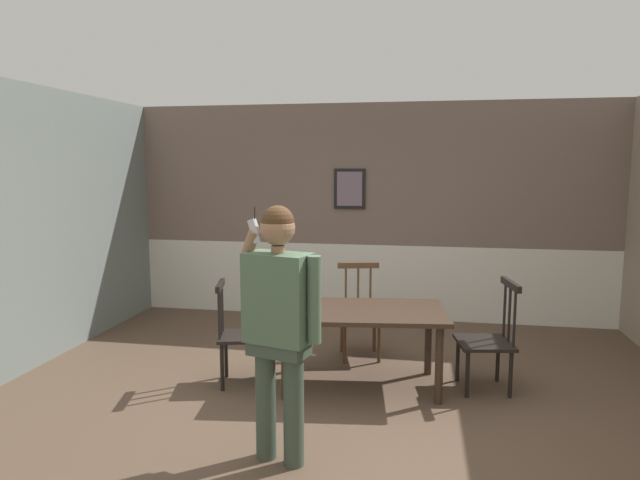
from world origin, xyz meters
TOP-DOWN VIEW (x-y plane):
  - ground_plane at (0.00, 0.00)m, footprint 7.00×7.00m
  - room_back_partition at (-0.00, 3.08)m, footprint 6.36×0.17m
  - dining_table at (0.15, 0.67)m, footprint 1.61×1.05m
  - chair_near_window at (0.05, 1.50)m, footprint 0.53×0.53m
  - chair_by_doorway at (1.29, 0.81)m, footprint 0.54×0.54m
  - chair_at_table_head at (-0.98, 0.53)m, footprint 0.49×0.49m
  - person_figure at (-0.25, -0.73)m, footprint 0.58×0.35m

SIDE VIEW (x-z plane):
  - ground_plane at x=0.00m, z-range 0.00..0.00m
  - chair_near_window at x=0.05m, z-range -0.03..0.96m
  - chair_at_table_head at x=-0.98m, z-range -0.01..0.95m
  - chair_by_doorway at x=1.29m, z-range -0.03..0.97m
  - dining_table at x=0.15m, z-range 0.27..1.00m
  - person_figure at x=-0.25m, z-range 0.15..1.92m
  - room_back_partition at x=0.00m, z-range -0.05..2.77m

